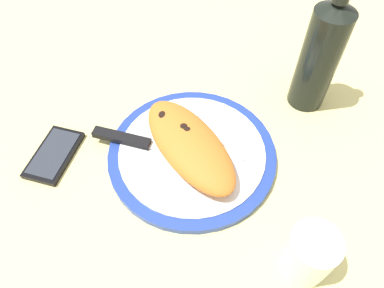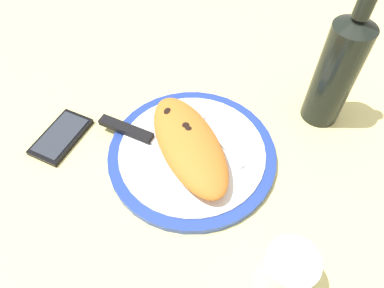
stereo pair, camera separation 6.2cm
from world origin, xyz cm
name	(u,v)px [view 1 (the left image)]	position (x,y,z in cm)	size (l,w,h in cm)	color
ground_plane	(192,161)	(0.00, 0.00, -1.50)	(150.00, 150.00, 3.00)	#E5D684
plate	(192,153)	(0.00, 0.00, 0.81)	(30.27, 30.27, 1.69)	#233D99
calzone	(189,144)	(0.02, 0.58, 4.03)	(24.29, 12.17, 4.65)	orange
fork	(205,127)	(2.58, -5.22, 1.89)	(16.87, 2.81, 0.40)	silver
knife	(138,142)	(7.30, 6.75, 2.19)	(21.29, 15.88, 1.20)	silver
smartphone	(54,154)	(15.51, 19.71, 0.56)	(12.17, 13.34, 1.16)	black
water_glass	(308,255)	(-25.61, -0.58, 3.90)	(7.04, 7.04, 8.90)	silver
wine_bottle	(321,55)	(-3.20, -27.12, 11.62)	(7.16, 7.16, 28.80)	black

